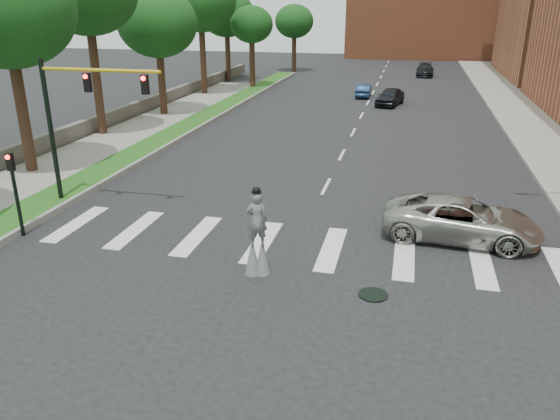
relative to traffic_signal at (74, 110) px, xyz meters
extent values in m
plane|color=black|center=(9.78, -3.00, -4.15)|extent=(160.00, 160.00, 0.00)
cube|color=#1D4E16|center=(-1.72, 17.00, -4.03)|extent=(2.00, 60.00, 0.25)
cube|color=gray|center=(-0.67, 17.00, -4.01)|extent=(0.20, 60.00, 0.28)
cube|color=gray|center=(-4.72, 7.00, -4.06)|extent=(4.00, 60.00, 0.18)
cube|color=gray|center=(22.28, 22.00, -4.06)|extent=(5.00, 90.00, 0.18)
cube|color=#554F48|center=(-7.22, 19.00, -3.60)|extent=(0.50, 56.00, 1.10)
cylinder|color=black|center=(12.78, -5.00, -4.13)|extent=(0.90, 0.90, 0.04)
cylinder|color=black|center=(-1.22, 0.00, -1.05)|extent=(0.20, 0.20, 6.20)
cylinder|color=gold|center=(1.38, 0.00, 1.65)|extent=(5.20, 0.14, 0.14)
cube|color=black|center=(0.78, 0.00, 1.15)|extent=(0.28, 0.18, 0.75)
cylinder|color=#FF0C0C|center=(0.78, -0.10, 1.40)|extent=(0.18, 0.06, 0.18)
cube|color=black|center=(3.28, 0.00, 1.15)|extent=(0.28, 0.18, 0.75)
cylinder|color=#FF0C0C|center=(3.28, -0.10, 1.40)|extent=(0.18, 0.06, 0.18)
cylinder|color=black|center=(-0.52, -3.50, -2.65)|extent=(0.14, 0.14, 3.00)
cube|color=black|center=(-0.52, -3.50, -1.25)|extent=(0.25, 0.16, 0.65)
cylinder|color=#FF0C0C|center=(-0.52, -3.60, -1.05)|extent=(0.16, 0.05, 0.16)
cylinder|color=#321E14|center=(9.15, -4.39, -3.66)|extent=(0.07, 0.07, 0.99)
cylinder|color=#321E14|center=(8.84, -4.48, -3.66)|extent=(0.07, 0.07, 0.99)
cone|color=#5D5D62|center=(9.15, -4.39, -3.53)|extent=(0.52, 0.52, 1.24)
cone|color=#5D5D62|center=(8.84, -4.48, -3.53)|extent=(0.52, 0.52, 1.24)
imported|color=#5D5D62|center=(8.99, -4.43, -2.25)|extent=(0.76, 0.61, 1.81)
sphere|color=black|center=(8.99, -4.43, -1.29)|extent=(0.26, 0.26, 0.26)
cylinder|color=black|center=(8.99, -4.43, -1.34)|extent=(0.34, 0.34, 0.02)
cube|color=yellow|center=(8.95, -4.30, -1.76)|extent=(0.22, 0.05, 0.10)
imported|color=#A3A19A|center=(15.62, 0.00, -3.36)|extent=(5.91, 3.18, 1.58)
imported|color=black|center=(11.69, 28.12, -3.42)|extent=(2.63, 4.58, 1.47)
imported|color=navy|center=(9.10, 32.02, -3.56)|extent=(1.28, 3.61, 1.18)
imported|color=black|center=(14.81, 49.10, -3.44)|extent=(2.10, 4.94, 1.42)
cylinder|color=#321E14|center=(-5.39, 3.66, -0.95)|extent=(0.56, 0.56, 6.39)
ellipsoid|color=#103613|center=(-5.39, 3.66, 3.86)|extent=(6.46, 6.46, 5.49)
cylinder|color=#321E14|center=(-6.27, 12.14, -0.46)|extent=(0.56, 0.56, 7.38)
cylinder|color=#321E14|center=(-5.26, 19.50, -1.46)|extent=(0.56, 0.56, 5.38)
ellipsoid|color=#103613|center=(-5.26, 19.50, 2.71)|extent=(5.91, 5.91, 5.02)
cylinder|color=#321E14|center=(-5.79, 29.80, -0.75)|extent=(0.56, 0.56, 6.81)
ellipsoid|color=#103613|center=(-5.79, 29.80, 4.30)|extent=(6.56, 6.56, 5.58)
cylinder|color=#321E14|center=(-6.64, 39.58, -1.30)|extent=(0.56, 0.56, 5.70)
ellipsoid|color=#103613|center=(-6.64, 39.58, 3.02)|extent=(5.87, 5.87, 4.99)
cylinder|color=#321E14|center=(-2.37, 34.47, -1.55)|extent=(0.56, 0.56, 5.20)
ellipsoid|color=#103613|center=(-2.37, 34.47, 2.10)|extent=(4.20, 4.20, 3.57)
cylinder|color=#321E14|center=(-1.36, 49.94, -1.71)|extent=(0.56, 0.56, 4.88)
ellipsoid|color=#103613|center=(-1.36, 49.94, 1.92)|extent=(4.77, 4.77, 4.05)
camera|label=1|loc=(13.39, -19.76, 4.16)|focal=35.00mm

